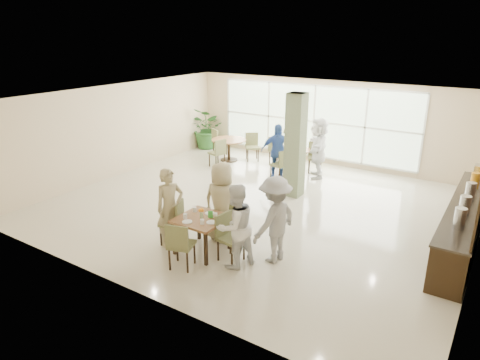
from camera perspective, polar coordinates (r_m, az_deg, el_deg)
The scene contains 20 objects.
ground at distance 11.14m, azimuth 2.50°, elevation -3.44°, with size 10.00×10.00×0.00m, color beige.
room_shell at distance 10.59m, azimuth 2.64°, elevation 5.08°, with size 10.00×10.00×10.00m.
window_bank at distance 14.77m, azimuth 9.81°, elevation 7.71°, with size 7.00×0.04×7.00m.
column at distance 11.52m, azimuth 7.38°, elevation 4.55°, with size 0.45×0.45×2.80m, color #5A6949.
main_table at distance 8.68m, azimuth -5.13°, elevation -5.61°, with size 0.95×0.95×0.75m.
round_table_left at distance 14.86m, azimuth -1.49°, elevation 4.85°, with size 1.20×1.20×0.75m.
round_table_right at distance 13.71m, azimuth 6.84°, elevation 3.47°, with size 1.20×1.20×0.75m.
chairs_main_table at distance 8.76m, azimuth -5.03°, elevation -6.68°, with size 2.03×2.03×0.95m.
chairs_table_left at distance 14.89m, azimuth -1.38°, elevation 4.42°, with size 2.04×1.88×0.95m.
chairs_table_right at distance 13.75m, azimuth 6.76°, elevation 3.02°, with size 1.99×1.92×0.95m.
tabletop_clutter at distance 8.60m, azimuth -5.17°, elevation -4.75°, with size 0.75×0.77×0.21m.
buffet_counter at distance 10.11m, azimuth 27.83°, elevation -4.84°, with size 0.64×4.70×1.95m.
potted_plant at distance 16.43m, azimuth -4.28°, elevation 6.90°, with size 1.41×1.41×1.57m, color #285B24.
teen_left at distance 8.97m, azimuth -9.31°, elevation -3.67°, with size 0.61×0.40×1.68m, color tan.
teen_far at distance 9.08m, azimuth -2.43°, elevation -2.93°, with size 0.85×0.46×1.74m, color tan.
teen_right at distance 8.07m, azimuth -0.62°, elevation -6.16°, with size 0.81×0.63×1.66m, color white.
teen_standing at distance 8.27m, azimuth 4.66°, elevation -5.29°, with size 1.12×0.65×1.74m, color #98989A.
adult_a at distance 12.97m, azimuth 4.98°, elevation 3.79°, with size 0.99×0.57×1.70m, color #3A60AE.
adult_b at distance 13.27m, azimuth 10.40°, elevation 4.24°, with size 1.71×0.74×1.84m, color white.
adult_standing at distance 14.66m, azimuth 6.56°, elevation 5.33°, with size 0.58×0.38×1.58m, color tan.
Camera 1 is at (5.18, -8.87, 4.31)m, focal length 32.00 mm.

